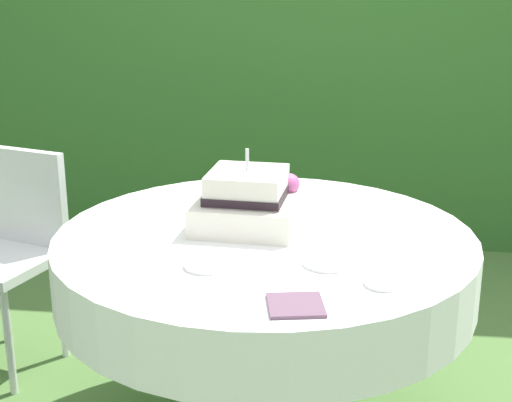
{
  "coord_description": "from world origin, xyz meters",
  "views": [
    {
      "loc": [
        0.25,
        -2.25,
        1.6
      ],
      "look_at": [
        -0.03,
        0.03,
        0.87
      ],
      "focal_mm": 52.18,
      "sensor_mm": 36.0,
      "label": 1
    }
  ],
  "objects": [
    {
      "name": "napkin_stack",
      "position": [
        0.14,
        -0.53,
        0.77
      ],
      "size": [
        0.16,
        0.16,
        0.01
      ],
      "primitive_type": "cube",
      "rotation": [
        0.0,
        0.0,
        0.19
      ],
      "color": "#6B4C60",
      "rests_on": "cake_table"
    },
    {
      "name": "serving_plate_far",
      "position": [
        -0.14,
        -0.3,
        0.78
      ],
      "size": [
        0.13,
        0.13,
        0.01
      ],
      "primitive_type": "cylinder",
      "color": "white",
      "rests_on": "cake_table"
    },
    {
      "name": "foliage_hedge",
      "position": [
        0.0,
        2.25,
        1.25
      ],
      "size": [
        6.04,
        0.61,
        2.5
      ],
      "primitive_type": "cube",
      "color": "#336628",
      "rests_on": "ground_plane"
    },
    {
      "name": "cake_table",
      "position": [
        0.0,
        0.0,
        0.65
      ],
      "size": [
        1.36,
        1.36,
        0.77
      ],
      "color": "#4C4C51",
      "rests_on": "ground_plane"
    },
    {
      "name": "garden_chair",
      "position": [
        -1.09,
        0.45,
        0.54
      ],
      "size": [
        0.5,
        0.5,
        0.89
      ],
      "color": "white",
      "rests_on": "ground_plane"
    },
    {
      "name": "serving_plate_near",
      "position": [
        0.36,
        -0.36,
        0.78
      ],
      "size": [
        0.1,
        0.1,
        0.01
      ],
      "primitive_type": "cylinder",
      "color": "white",
      "rests_on": "cake_table"
    },
    {
      "name": "serving_plate_left",
      "position": [
        0.21,
        -0.24,
        0.78
      ],
      "size": [
        0.14,
        0.14,
        0.01
      ],
      "primitive_type": "cylinder",
      "color": "white",
      "rests_on": "cake_table"
    },
    {
      "name": "wedding_cake",
      "position": [
        -0.06,
        0.07,
        0.85
      ],
      "size": [
        0.35,
        0.35,
        0.27
      ],
      "color": "silver",
      "rests_on": "cake_table"
    }
  ]
}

